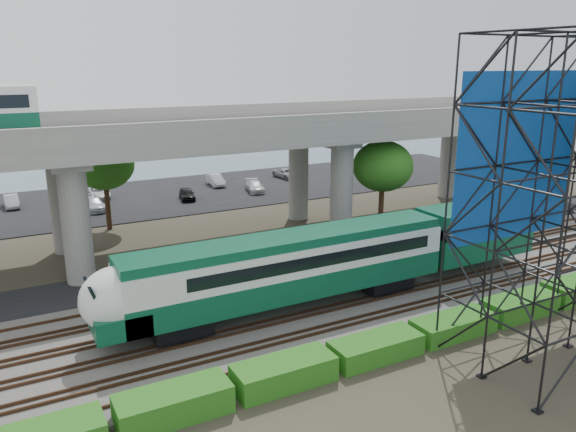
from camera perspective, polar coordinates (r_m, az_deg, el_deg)
ground at (r=30.97m, az=2.50°, el=-11.13°), size 140.00×140.00×0.00m
ballast_bed at (r=32.49m, az=0.68°, el=-9.59°), size 90.00×12.00×0.20m
service_road at (r=39.60m, az=-5.28°, el=-5.05°), size 90.00×5.00×0.08m
parking_lot at (r=61.09m, az=-13.95°, el=1.87°), size 90.00×18.00×0.08m
harbor_water at (r=82.22m, az=-17.84°, el=4.95°), size 140.00×40.00×0.03m
rail_tracks at (r=32.42m, az=0.68°, el=-9.30°), size 90.00×9.52×0.16m
commuter_train at (r=32.32m, az=3.63°, el=-4.43°), size 29.30×3.06×4.30m
overpass at (r=42.23m, az=-10.09°, el=7.51°), size 80.00×12.00×12.40m
scaffold_tower at (r=28.57m, az=26.53°, el=0.91°), size 9.36×6.36×15.00m
hedge_strip at (r=28.07m, az=8.92°, el=-13.00°), size 34.60×1.80×1.20m
trees at (r=41.91m, az=-14.42°, el=3.53°), size 40.94×16.94×7.69m
parked_cars at (r=60.90m, az=-12.82°, el=2.51°), size 37.80×9.36×1.27m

